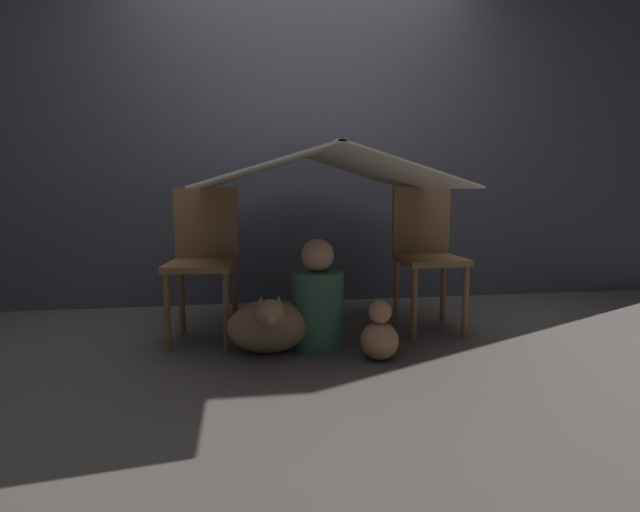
% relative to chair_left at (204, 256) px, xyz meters
% --- Properties ---
extents(ground_plane, '(8.80, 8.80, 0.00)m').
position_rel_chair_left_xyz_m(ground_plane, '(0.67, -0.15, -0.49)').
color(ground_plane, '#47423D').
extents(wall_back, '(7.00, 0.05, 2.50)m').
position_rel_chair_left_xyz_m(wall_back, '(0.67, 0.89, 0.76)').
color(wall_back, '#3D3D47').
rests_on(wall_back, ground_plane).
extents(chair_left, '(0.41, 0.41, 0.88)m').
position_rel_chair_left_xyz_m(chair_left, '(0.00, 0.00, 0.00)').
color(chair_left, brown).
rests_on(chair_left, ground_plane).
extents(chair_right, '(0.38, 0.38, 0.88)m').
position_rel_chair_left_xyz_m(chair_right, '(1.34, 0.00, 0.00)').
color(chair_right, brown).
rests_on(chair_right, ground_plane).
extents(sheet_canopy, '(1.35, 1.31, 0.22)m').
position_rel_chair_left_xyz_m(sheet_canopy, '(0.67, -0.07, 0.50)').
color(sheet_canopy, silver).
extents(person_front, '(0.29, 0.29, 0.60)m').
position_rel_chair_left_xyz_m(person_front, '(0.62, -0.25, -0.23)').
color(person_front, '#38664C').
rests_on(person_front, ground_plane).
extents(dog, '(0.44, 0.39, 0.35)m').
position_rel_chair_left_xyz_m(dog, '(0.35, -0.32, -0.34)').
color(dog, '#9E7F56').
rests_on(dog, ground_plane).
extents(plush_toy, '(0.20, 0.20, 0.31)m').
position_rel_chair_left_xyz_m(plush_toy, '(0.91, -0.50, -0.36)').
color(plush_toy, tan).
rests_on(plush_toy, ground_plane).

